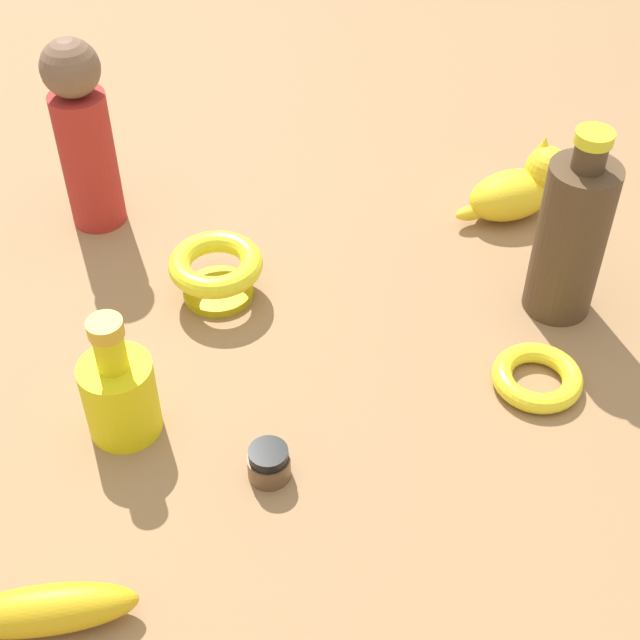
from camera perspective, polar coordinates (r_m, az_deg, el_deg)
name	(u,v)px	position (r m, az deg, el deg)	size (l,w,h in m)	color
ground	(320,374)	(0.98, 0.00, -3.38)	(2.00, 2.00, 0.00)	#936D47
bowl	(216,269)	(1.06, -6.43, 3.14)	(0.11, 0.11, 0.06)	#B6A10F
banana	(45,610)	(0.83, -16.64, -16.80)	(0.15, 0.04, 0.04)	gold
bangle	(537,377)	(0.99, 13.27, -3.48)	(0.10, 0.10, 0.02)	yellow
bottle_tall	(571,237)	(1.04, 15.24, 4.99)	(0.08, 0.08, 0.23)	#4C3722
bottle_short	(119,392)	(0.92, -12.29, -4.37)	(0.07, 0.07, 0.15)	yellow
person_figure_adult	(84,135)	(1.15, -14.39, 11.02)	(0.09, 0.09, 0.25)	#AF2823
nail_polish_jar	(269,463)	(0.89, -3.18, -8.81)	(0.04, 0.04, 0.04)	brown
cat_figurine	(521,187)	(1.20, 12.30, 8.03)	(0.15, 0.10, 0.10)	yellow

